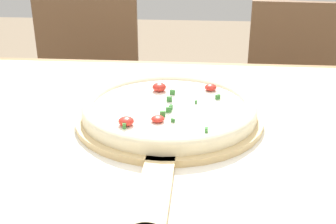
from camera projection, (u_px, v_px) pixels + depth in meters
dining_table at (184, 199)px, 0.77m from camera, size 1.16×0.95×0.77m
towel_cloth at (185, 140)px, 0.72m from camera, size 1.08×0.87×0.00m
pizza_peel at (168, 122)px, 0.77m from camera, size 0.35×0.54×0.01m
pizza at (169, 108)px, 0.78m from camera, size 0.32×0.32×0.04m
chair_left at (88, 103)px, 1.59m from camera, size 0.43×0.43×0.87m
chair_right at (297, 110)px, 1.53m from camera, size 0.44×0.44×0.87m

